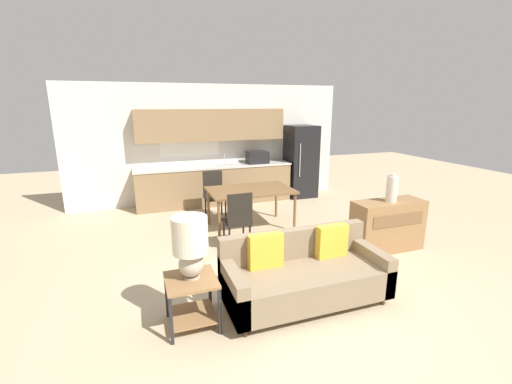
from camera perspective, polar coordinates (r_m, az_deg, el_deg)
ground_plane at (r=4.34m, az=6.81°, el=-17.11°), size 20.00×20.00×0.00m
wall_back at (r=8.14m, az=-7.60°, el=7.98°), size 6.40×0.07×2.70m
kitchen_counter at (r=7.93m, az=-6.84°, el=4.09°), size 3.56×0.65×2.15m
refrigerator at (r=8.57m, az=7.48°, el=5.09°), size 0.68×0.70×1.75m
dining_table at (r=6.28m, az=-0.95°, el=-0.04°), size 1.53×0.98×0.74m
couch at (r=4.14m, az=7.80°, el=-13.38°), size 1.88×0.80×0.84m
side_table at (r=3.74m, az=-10.67°, el=-16.33°), size 0.51×0.51×0.54m
table_lamp at (r=3.51m, az=-10.89°, el=-8.37°), size 0.36×0.36×0.65m
credenza at (r=5.81m, az=21.04°, el=-5.21°), size 1.14×0.45×0.80m
vase at (r=5.63m, az=21.71°, el=0.53°), size 0.17×0.17×0.44m
dining_chair_near_left at (r=5.44m, az=-3.03°, el=-4.36°), size 0.43×0.43×0.94m
dining_chair_far_left at (r=7.01m, az=-6.99°, el=-0.11°), size 0.42×0.42×0.94m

